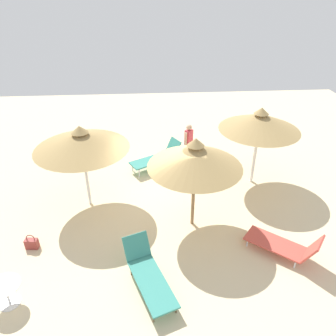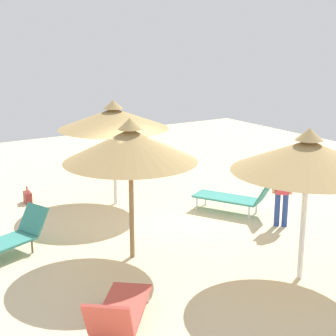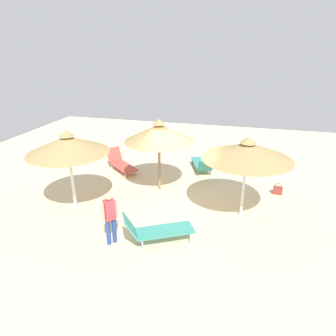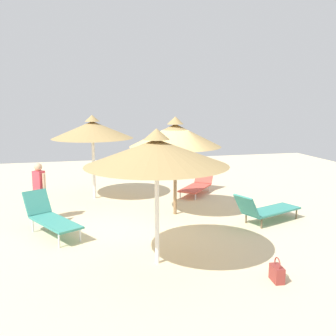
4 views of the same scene
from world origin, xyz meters
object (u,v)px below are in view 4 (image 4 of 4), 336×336
lounge_chair_edge (50,217)px  person_standing_front (39,188)px  parasol_umbrella_near_right (175,135)px  lounge_chair_near_left (198,184)px  handbag (277,273)px  parasol_umbrella_back (92,130)px  parasol_umbrella_far_right (157,152)px  lounge_chair_far_left (266,209)px

lounge_chair_edge → person_standing_front: 1.37m
parasol_umbrella_near_right → lounge_chair_edge: parasol_umbrella_near_right is taller
parasol_umbrella_near_right → lounge_chair_near_left: (-1.48, -2.31, -2.00)m
lounge_chair_near_left → handbag: size_ratio=3.99×
parasol_umbrella_back → parasol_umbrella_near_right: parasol_umbrella_near_right is taller
parasol_umbrella_back → parasol_umbrella_near_right: 3.34m
lounge_chair_edge → lounge_chair_near_left: (-4.97, -3.20, -0.11)m
parasol_umbrella_near_right → person_standing_front: size_ratio=1.77×
parasol_umbrella_far_right → lounge_chair_near_left: bearing=-116.2°
parasol_umbrella_back → handbag: parasol_umbrella_back is taller
lounge_chair_far_left → parasol_umbrella_far_right: bearing=28.4°
parasol_umbrella_near_right → lounge_chair_near_left: bearing=-122.6°
parasol_umbrella_far_right → parasol_umbrella_back: bearing=-80.6°
lounge_chair_near_left → person_standing_front: bearing=20.3°
parasol_umbrella_far_right → parasol_umbrella_back: parasol_umbrella_back is taller
parasol_umbrella_near_right → lounge_chair_edge: (3.49, 0.90, -1.89)m
parasol_umbrella_near_right → lounge_chair_far_left: 3.26m
parasol_umbrella_far_right → lounge_chair_far_left: parasol_umbrella_far_right is taller
lounge_chair_far_left → parasol_umbrella_near_right: bearing=-32.1°
parasol_umbrella_near_right → lounge_chair_edge: 4.07m
lounge_chair_edge → handbag: lounge_chair_edge is taller
lounge_chair_near_left → parasol_umbrella_far_right: bearing=63.8°
parasol_umbrella_near_right → handbag: parasol_umbrella_near_right is taller
parasol_umbrella_far_right → lounge_chair_near_left: 6.51m
handbag → parasol_umbrella_near_right: bearing=-80.9°
parasol_umbrella_near_right → handbag: (-0.73, 4.58, -2.18)m
parasol_umbrella_far_right → lounge_chair_edge: 3.75m
parasol_umbrella_back → person_standing_front: parasol_umbrella_back is taller
parasol_umbrella_far_right → lounge_chair_far_left: (-3.46, -1.87, -1.94)m
lounge_chair_edge → handbag: size_ratio=4.42×
handbag → parasol_umbrella_back: bearing=-67.5°
parasol_umbrella_far_right → person_standing_front: size_ratio=1.76×
lounge_chair_far_left → lounge_chair_near_left: size_ratio=1.15×
parasol_umbrella_far_right → person_standing_front: 4.63m
lounge_chair_near_left → person_standing_front: (5.29, 1.96, 0.59)m
parasol_umbrella_far_right → lounge_chair_edge: size_ratio=1.38×
lounge_chair_near_left → handbag: (0.75, 6.89, -0.18)m
parasol_umbrella_near_right → lounge_chair_far_left: (-2.21, 1.38, -1.96)m
person_standing_front → handbag: bearing=132.7°
lounge_chair_edge → handbag: 5.61m
person_standing_front → lounge_chair_near_left: bearing=-159.7°
parasol_umbrella_back → lounge_chair_near_left: bearing=177.0°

